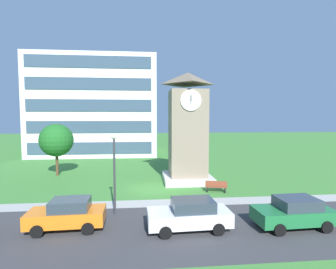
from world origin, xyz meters
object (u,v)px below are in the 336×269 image
(parked_car_orange, at_px, (68,214))
(street_lamp, at_px, (114,164))
(tree_by_building, at_px, (56,140))
(clock_tower, at_px, (187,133))
(park_bench, at_px, (216,186))
(parked_car_green, at_px, (294,212))
(parked_car_white, at_px, (190,214))

(parked_car_orange, bearing_deg, street_lamp, 39.87)
(parked_car_orange, bearing_deg, tree_by_building, 110.58)
(clock_tower, bearing_deg, park_bench, -64.43)
(clock_tower, distance_m, parked_car_green, 12.28)
(tree_by_building, bearing_deg, park_bench, -25.84)
(park_bench, height_order, parked_car_green, parked_car_green)
(street_lamp, distance_m, parked_car_green, 10.99)
(park_bench, bearing_deg, parked_car_orange, -148.87)
(street_lamp, height_order, parked_car_white, street_lamp)
(park_bench, xyz_separation_m, tree_by_building, (-15.31, 7.41, 3.33))
(street_lamp, relative_size, parked_car_green, 1.18)
(park_bench, bearing_deg, clock_tower, 115.57)
(tree_by_building, distance_m, parked_car_orange, 14.80)
(clock_tower, relative_size, parked_car_white, 2.27)
(parked_car_white, xyz_separation_m, parked_car_green, (5.93, -0.23, -0.00))
(street_lamp, bearing_deg, parked_car_white, -30.86)
(park_bench, height_order, parked_car_white, parked_car_white)
(clock_tower, bearing_deg, tree_by_building, 165.00)
(tree_by_building, bearing_deg, parked_car_green, -39.14)
(park_bench, relative_size, parked_car_white, 0.40)
(tree_by_building, xyz_separation_m, parked_car_orange, (5.10, -13.58, -2.93))
(tree_by_building, bearing_deg, clock_tower, -15.00)
(parked_car_white, bearing_deg, clock_tower, 81.22)
(park_bench, xyz_separation_m, parked_car_green, (2.47, -7.06, 0.40))
(park_bench, distance_m, parked_car_white, 7.67)
(parked_car_orange, bearing_deg, parked_car_white, -5.60)
(parked_car_orange, relative_size, parked_car_white, 0.91)
(clock_tower, xyz_separation_m, street_lamp, (-6.04, -8.00, -1.41))
(street_lamp, distance_m, tree_by_building, 13.81)
(clock_tower, height_order, street_lamp, clock_tower)
(street_lamp, bearing_deg, park_bench, 28.13)
(street_lamp, xyz_separation_m, parked_car_white, (4.40, -2.63, -2.42))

